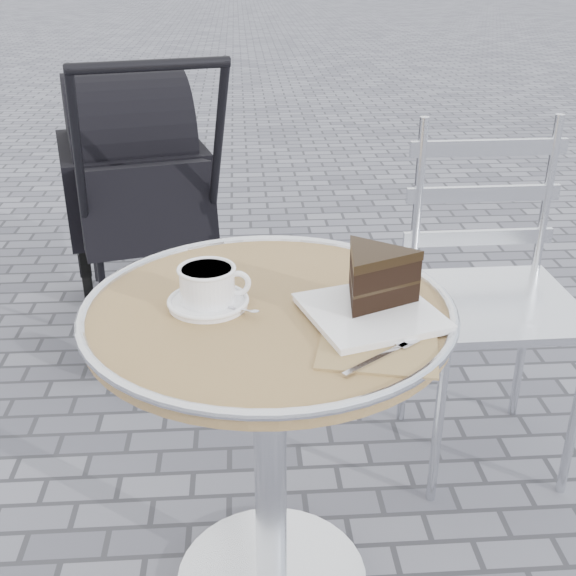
{
  "coord_description": "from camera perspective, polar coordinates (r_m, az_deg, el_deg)",
  "views": [
    {
      "loc": [
        -0.05,
        -1.23,
        1.36
      ],
      "look_at": [
        0.04,
        -0.02,
        0.78
      ],
      "focal_mm": 45.0,
      "sensor_mm": 36.0,
      "label": 1
    }
  ],
  "objects": [
    {
      "name": "cappuccino_set",
      "position": [
        1.38,
        -6.29,
        -0.05
      ],
      "size": [
        0.17,
        0.15,
        0.08
      ],
      "rotation": [
        0.0,
        0.0,
        0.03
      ],
      "color": "white",
      "rests_on": "cafe_table"
    },
    {
      "name": "baby_stroller",
      "position": [
        2.79,
        -11.76,
        6.81
      ],
      "size": [
        0.7,
        1.12,
        1.08
      ],
      "rotation": [
        0.0,
        0.0,
        0.25
      ],
      "color": "black",
      "rests_on": "ground"
    },
    {
      "name": "cake_plate_set",
      "position": [
        1.34,
        6.82,
        0.24
      ],
      "size": [
        0.28,
        0.36,
        0.12
      ],
      "rotation": [
        0.0,
        0.0,
        0.3
      ],
      "color": "#967652",
      "rests_on": "cafe_table"
    },
    {
      "name": "bistro_chair",
      "position": [
        2.04,
        15.43,
        2.51
      ],
      "size": [
        0.43,
        0.43,
        0.95
      ],
      "rotation": [
        0.0,
        0.0,
        0.02
      ],
      "color": "silver",
      "rests_on": "ground"
    },
    {
      "name": "cafe_table",
      "position": [
        1.46,
        -1.49,
        -7.23
      ],
      "size": [
        0.72,
        0.72,
        0.74
      ],
      "color": "silver",
      "rests_on": "ground"
    }
  ]
}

